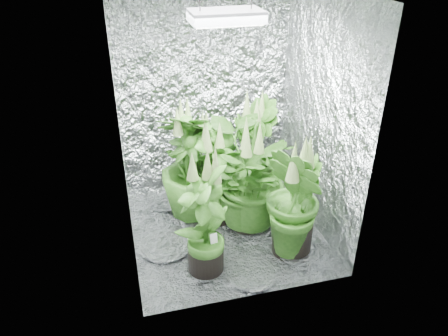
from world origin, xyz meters
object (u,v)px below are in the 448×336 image
at_px(plant_b, 219,176).
at_px(plant_g, 295,202).
at_px(plant_c, 253,151).
at_px(grow_lamp, 226,17).
at_px(plant_e, 248,180).
at_px(plant_f, 205,221).
at_px(plant_a, 202,160).
at_px(plant_d, 191,166).
at_px(circulation_fan, 273,180).

height_order(plant_b, plant_g, plant_g).
xyz_separation_m(plant_b, plant_c, (0.41, 0.29, 0.05)).
xyz_separation_m(grow_lamp, plant_b, (-0.01, 0.19, -1.37)).
bearing_deg(plant_g, plant_c, 94.18).
xyz_separation_m(grow_lamp, plant_e, (0.21, 0.02, -1.35)).
bearing_deg(plant_b, grow_lamp, -86.25).
relative_size(grow_lamp, plant_f, 0.49).
xyz_separation_m(plant_a, plant_f, (-0.19, -1.01, 0.04)).
distance_m(plant_c, plant_d, 0.64).
height_order(plant_a, plant_c, plant_c).
bearing_deg(plant_d, plant_e, -35.13).
xyz_separation_m(plant_b, plant_e, (0.22, -0.17, 0.03)).
distance_m(grow_lamp, plant_b, 1.39).
xyz_separation_m(plant_c, plant_d, (-0.62, -0.16, 0.01)).
distance_m(plant_c, circulation_fan, 0.43).
height_order(grow_lamp, circulation_fan, grow_lamp).
distance_m(plant_a, plant_c, 0.49).
height_order(plant_a, plant_g, plant_g).
distance_m(plant_b, plant_e, 0.28).
bearing_deg(plant_c, circulation_fan, 3.39).
bearing_deg(plant_f, plant_e, 43.29).
bearing_deg(plant_e, circulation_fan, 48.97).
bearing_deg(plant_c, plant_e, -111.81).
distance_m(plant_e, plant_f, 0.66).
xyz_separation_m(plant_b, circulation_fan, (0.64, 0.31, -0.32)).
bearing_deg(plant_e, grow_lamp, -174.06).
bearing_deg(circulation_fan, plant_d, -177.71).
bearing_deg(plant_e, plant_f, -136.71).
bearing_deg(grow_lamp, circulation_fan, 38.79).
distance_m(plant_b, plant_c, 0.50).
bearing_deg(circulation_fan, plant_b, -163.65).
height_order(plant_e, plant_g, plant_g).
distance_m(plant_a, plant_b, 0.39).
height_order(grow_lamp, plant_g, grow_lamp).
bearing_deg(plant_a, plant_c, -10.52).
relative_size(plant_c, plant_f, 1.05).
distance_m(plant_a, plant_d, 0.30).
bearing_deg(plant_b, plant_e, -38.33).
height_order(plant_b, plant_f, plant_f).
height_order(plant_c, plant_g, plant_g).
xyz_separation_m(plant_a, circulation_fan, (0.71, -0.07, -0.29)).
xyz_separation_m(grow_lamp, plant_a, (-0.08, 0.58, -1.41)).
distance_m(plant_g, circulation_fan, 0.98).
bearing_deg(plant_e, plant_d, 144.87).
xyz_separation_m(plant_f, plant_g, (0.73, 0.03, 0.02)).
distance_m(grow_lamp, plant_f, 1.46).
xyz_separation_m(plant_a, plant_c, (0.48, -0.09, 0.08)).
xyz_separation_m(plant_b, plant_g, (0.47, -0.59, 0.03)).
relative_size(plant_d, circulation_fan, 3.55).
relative_size(plant_f, circulation_fan, 3.24).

